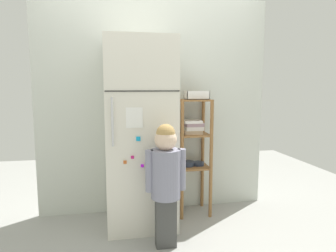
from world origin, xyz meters
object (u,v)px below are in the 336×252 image
at_px(refrigerator, 140,134).
at_px(pantry_shelf_unit, 193,143).
at_px(fruit_bin, 196,96).
at_px(child_standing, 166,173).

xyz_separation_m(refrigerator, pantry_shelf_unit, (0.57, 0.15, -0.13)).
distance_m(refrigerator, fruit_bin, 0.72).
bearing_deg(fruit_bin, pantry_shelf_unit, 159.65).
bearing_deg(refrigerator, fruit_bin, 13.07).
distance_m(refrigerator, child_standing, 0.58).
bearing_deg(pantry_shelf_unit, refrigerator, -165.34).
relative_size(refrigerator, fruit_bin, 7.55).
distance_m(child_standing, pantry_shelf_unit, 0.77).
height_order(refrigerator, pantry_shelf_unit, refrigerator).
xyz_separation_m(refrigerator, child_standing, (0.17, -0.48, -0.27)).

